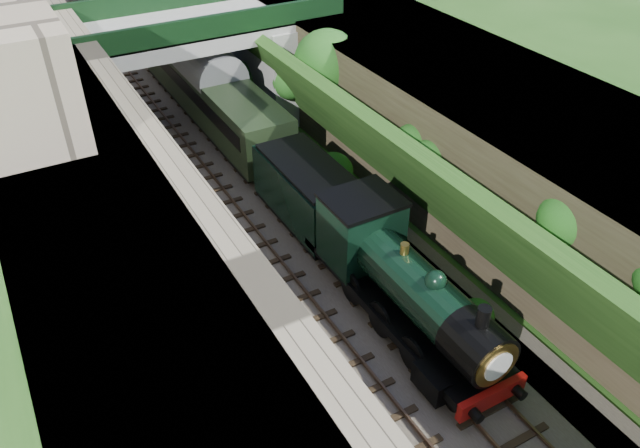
# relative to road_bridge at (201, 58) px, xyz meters

# --- Properties ---
(ground) EXTENTS (160.00, 160.00, 0.00)m
(ground) POSITION_rel_road_bridge_xyz_m (-0.94, -24.00, -4.08)
(ground) COLOR #1E4714
(ground) RESTS_ON ground
(trackbed) EXTENTS (10.00, 90.00, 0.20)m
(trackbed) POSITION_rel_road_bridge_xyz_m (-0.94, -4.00, -3.98)
(trackbed) COLOR #473F38
(trackbed) RESTS_ON ground
(retaining_wall) EXTENTS (1.00, 90.00, 7.00)m
(retaining_wall) POSITION_rel_road_bridge_xyz_m (-6.44, -4.00, -0.58)
(retaining_wall) COLOR #756B56
(retaining_wall) RESTS_ON ground
(street_plateau_left) EXTENTS (6.00, 90.00, 7.00)m
(street_plateau_left) POSITION_rel_road_bridge_xyz_m (-9.94, -4.00, -0.58)
(street_plateau_left) COLOR #262628
(street_plateau_left) RESTS_ON ground
(street_plateau_right) EXTENTS (8.00, 90.00, 6.25)m
(street_plateau_right) POSITION_rel_road_bridge_xyz_m (8.56, -4.00, -0.95)
(street_plateau_right) COLOR #262628
(street_plateau_right) RESTS_ON ground
(embankment_slope) EXTENTS (4.57, 90.00, 6.36)m
(embankment_slope) POSITION_rel_road_bridge_xyz_m (4.11, -5.15, -1.23)
(embankment_slope) COLOR #1E4714
(embankment_slope) RESTS_ON ground
(track_left) EXTENTS (2.50, 90.00, 0.20)m
(track_left) POSITION_rel_road_bridge_xyz_m (-2.94, -4.00, -3.83)
(track_left) COLOR black
(track_left) RESTS_ON trackbed
(track_right) EXTENTS (2.50, 90.00, 0.20)m
(track_right) POSITION_rel_road_bridge_xyz_m (0.26, -4.00, -3.83)
(track_right) COLOR black
(track_right) RESTS_ON trackbed
(road_bridge) EXTENTS (16.00, 6.40, 7.25)m
(road_bridge) POSITION_rel_road_bridge_xyz_m (0.00, 0.00, 0.00)
(road_bridge) COLOR gray
(road_bridge) RESTS_ON ground
(tree) EXTENTS (3.60, 3.80, 6.60)m
(tree) POSITION_rel_road_bridge_xyz_m (4.97, -5.73, 0.57)
(tree) COLOR black
(tree) RESTS_ON ground
(locomotive) EXTENTS (3.10, 10.22, 3.83)m
(locomotive) POSITION_rel_road_bridge_xyz_m (0.26, -19.64, -2.18)
(locomotive) COLOR black
(locomotive) RESTS_ON trackbed
(tender) EXTENTS (2.70, 6.00, 3.05)m
(tender) POSITION_rel_road_bridge_xyz_m (0.26, -12.28, -2.46)
(tender) COLOR black
(tender) RESTS_ON trackbed
(coach_front) EXTENTS (2.90, 18.00, 3.70)m
(coach_front) POSITION_rel_road_bridge_xyz_m (0.26, 0.32, -2.03)
(coach_front) COLOR black
(coach_front) RESTS_ON trackbed
(coach_middle) EXTENTS (2.90, 18.00, 3.70)m
(coach_middle) POSITION_rel_road_bridge_xyz_m (0.26, 19.12, -2.03)
(coach_middle) COLOR black
(coach_middle) RESTS_ON trackbed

